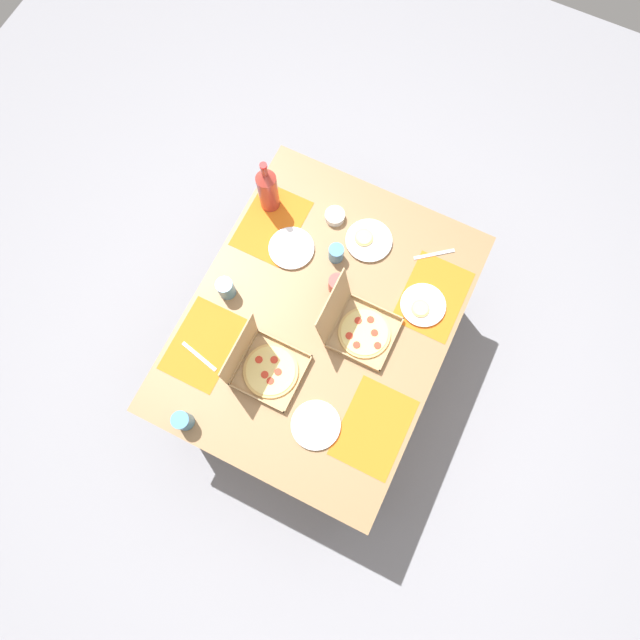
{
  "coord_description": "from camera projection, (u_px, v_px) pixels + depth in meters",
  "views": [
    {
      "loc": [
        -0.54,
        -0.26,
        2.9
      ],
      "look_at": [
        0.0,
        0.0,
        0.73
      ],
      "focal_mm": 29.02,
      "sensor_mm": 36.0,
      "label": 1
    }
  ],
  "objects": [
    {
      "name": "cup_clear_right",
      "position": [
        183.0,
        421.0,
        2.08
      ],
      "size": [
        0.07,
        0.07,
        0.1
      ],
      "primitive_type": "cylinder",
      "color": "teal",
      "rests_on": "dining_table"
    },
    {
      "name": "placemat_far_left",
      "position": [
        204.0,
        344.0,
        2.22
      ],
      "size": [
        0.36,
        0.26,
        0.0
      ],
      "primitive_type": "cube",
      "color": "orange",
      "rests_on": "dining_table"
    },
    {
      "name": "soda_bottle",
      "position": [
        268.0,
        189.0,
        2.27
      ],
      "size": [
        0.09,
        0.09,
        0.32
      ],
      "color": "#B2382D",
      "rests_on": "dining_table"
    },
    {
      "name": "plate_far_right",
      "position": [
        316.0,
        425.0,
        2.12
      ],
      "size": [
        0.2,
        0.2,
        0.02
      ],
      "color": "white",
      "rests_on": "dining_table"
    },
    {
      "name": "cup_spare",
      "position": [
        336.0,
        253.0,
        2.29
      ],
      "size": [
        0.07,
        0.07,
        0.09
      ],
      "primitive_type": "cylinder",
      "color": "teal",
      "rests_on": "dining_table"
    },
    {
      "name": "fork_by_far_left",
      "position": [
        199.0,
        356.0,
        2.2
      ],
      "size": [
        0.06,
        0.19,
        0.0
      ],
      "primitive_type": "cube",
      "rotation": [
        0.0,
        0.0,
        1.34
      ],
      "color": "#B7B7BC",
      "rests_on": "dining_table"
    },
    {
      "name": "ground_plane",
      "position": [
        320.0,
        354.0,
        2.96
      ],
      "size": [
        6.0,
        6.0,
        0.0
      ],
      "primitive_type": "plane",
      "color": "gray"
    },
    {
      "name": "plate_near_right",
      "position": [
        423.0,
        306.0,
        2.26
      ],
      "size": [
        0.2,
        0.2,
        0.03
      ],
      "color": "white",
      "rests_on": "dining_table"
    },
    {
      "name": "plate_near_left",
      "position": [
        368.0,
        240.0,
        2.34
      ],
      "size": [
        0.21,
        0.21,
        0.03
      ],
      "color": "white",
      "rests_on": "dining_table"
    },
    {
      "name": "pizza_box_corner_right",
      "position": [
        264.0,
        366.0,
        2.15
      ],
      "size": [
        0.27,
        0.27,
        0.3
      ],
      "color": "tan",
      "rests_on": "dining_table"
    },
    {
      "name": "condiment_bowl",
      "position": [
        335.0,
        216.0,
        2.36
      ],
      "size": [
        0.09,
        0.09,
        0.04
      ],
      "primitive_type": "cylinder",
      "color": "white",
      "rests_on": "dining_table"
    },
    {
      "name": "pizza_box_corner_left",
      "position": [
        358.0,
        327.0,
        2.19
      ],
      "size": [
        0.26,
        0.3,
        0.29
      ],
      "color": "tan",
      "rests_on": "dining_table"
    },
    {
      "name": "placemat_near_left",
      "position": [
        374.0,
        428.0,
        2.13
      ],
      "size": [
        0.36,
        0.26,
        0.0
      ],
      "primitive_type": "cube",
      "color": "orange",
      "rests_on": "dining_table"
    },
    {
      "name": "cup_dark",
      "position": [
        338.0,
        284.0,
        2.25
      ],
      "size": [
        0.08,
        0.08,
        0.09
      ],
      "primitive_type": "cylinder",
      "color": "#BF4742",
      "rests_on": "dining_table"
    },
    {
      "name": "plate_middle",
      "position": [
        291.0,
        248.0,
        2.33
      ],
      "size": [
        0.21,
        0.21,
        0.02
      ],
      "color": "white",
      "rests_on": "dining_table"
    },
    {
      "name": "cup_clear_left",
      "position": [
        226.0,
        288.0,
        2.23
      ],
      "size": [
        0.07,
        0.07,
        0.1
      ],
      "primitive_type": "cylinder",
      "color": "teal",
      "rests_on": "dining_table"
    },
    {
      "name": "placemat_near_right",
      "position": [
        433.0,
        296.0,
        2.28
      ],
      "size": [
        0.36,
        0.26,
        0.0
      ],
      "primitive_type": "cube",
      "color": "orange",
      "rests_on": "dining_table"
    },
    {
      "name": "dining_table",
      "position": [
        320.0,
        326.0,
        2.34
      ],
      "size": [
        1.41,
        1.1,
        0.73
      ],
      "color": "#3F3328",
      "rests_on": "ground_plane"
    },
    {
      "name": "placemat_far_right",
      "position": [
        272.0,
        223.0,
        2.37
      ],
      "size": [
        0.36,
        0.26,
        0.0
      ],
      "primitive_type": "cube",
      "color": "orange",
      "rests_on": "dining_table"
    },
    {
      "name": "fork_by_near_left",
      "position": [
        434.0,
        254.0,
        2.33
      ],
      "size": [
        0.13,
        0.16,
        0.0
      ],
      "primitive_type": "cube",
      "rotation": [
        0.0,
        0.0,
        2.24
      ],
      "color": "#B7B7BC",
      "rests_on": "dining_table"
    }
  ]
}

